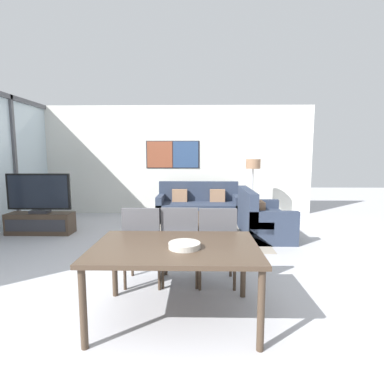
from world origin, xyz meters
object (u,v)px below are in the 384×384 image
Objects in this scene: television at (39,193)px; dining_chair_right at (217,242)px; sofa_main at (198,208)px; floor_lamp at (253,169)px; dining_table at (175,252)px; dining_chair_left at (143,242)px; dining_chair_centre at (180,241)px; coffee_table at (199,221)px; fruit_bowl at (184,245)px; tv_console at (41,223)px; sofa_side at (260,221)px.

television is 4.06m from dining_chair_right.
dining_chair_right is at bearing -86.86° from sofa_main.
dining_table is at bearing -109.12° from floor_lamp.
sofa_main is 1.34× the size of floor_lamp.
dining_chair_centre is at bearing 4.69° from dining_chair_left.
dining_chair_left is at bearing -107.02° from coffee_table.
television is 4.20m from dining_table.
dining_chair_centre is (0.43, 0.04, 0.00)m from dining_chair_left.
fruit_bowl is (-0.15, -4.46, 0.47)m from sofa_main.
dining_chair_centre reaches higher than tv_console.
dining_chair_right is (3.33, -2.31, -0.27)m from television.
sofa_main reaches higher than fruit_bowl.
dining_chair_left and dining_chair_centre have the same top height.
dining_table is 0.77m from dining_chair_centre.
sofa_side is 1.33× the size of coffee_table.
tv_console is at bearing 136.73° from dining_chair_left.
fruit_bowl is at bearing -113.26° from dining_chair_right.
dining_chair_left is (-1.85, -2.25, 0.25)m from sofa_side.
floor_lamp is (1.28, -0.02, 0.93)m from sofa_main.
tv_console is 4.35m from fruit_bowl.
dining_chair_centre is 0.66× the size of floor_lamp.
floor_lamp is (1.42, 4.44, 0.47)m from fruit_bowl.
fruit_bowl is at bearing -57.00° from dining_chair_left.
television is 4.31m from fruit_bowl.
dining_chair_centre is at bearing 175.71° from dining_chair_right.
television is at bearing 90.00° from tv_console.
sofa_main reaches higher than tv_console.
sofa_main reaches higher than coffee_table.
tv_console is 3.39m from dining_chair_left.
coffee_table is 2.17m from dining_chair_centre.
coffee_table is at bearing 95.26° from dining_chair_right.
sofa_side is at bearing 66.44° from fruit_bowl.
sofa_side is (4.31, -0.06, 0.08)m from tv_console.
television reaches higher than dining_table.
dining_chair_right is (3.33, -2.31, 0.33)m from tv_console.
floor_lamp reaches higher than dining_chair_centre.
coffee_table is (3.12, -0.14, 0.08)m from tv_console.
sofa_side is at bearing -0.81° from television.
television reaches higher than dining_chair_left.
dining_chair_centre is (-1.42, -2.22, 0.25)m from sofa_side.
television reaches higher than dining_chair_right.
dining_table is 0.15m from fruit_bowl.
dining_chair_right is at bearing 156.33° from sofa_side.
floor_lamp reaches higher than television.
floor_lamp reaches higher than coffee_table.
coffee_table is at bearing -131.18° from floor_lamp.
dining_chair_right is (-0.99, -2.25, 0.25)m from sofa_side.
television is 4.62m from floor_lamp.
tv_console is 3.70m from dining_chair_centre.
coffee_table is 3.02m from fruit_bowl.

